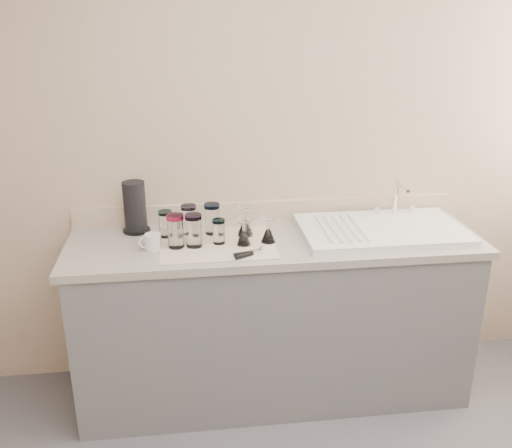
{
  "coord_description": "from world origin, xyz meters",
  "views": [
    {
      "loc": [
        -0.43,
        -1.4,
        1.98
      ],
      "look_at": [
        -0.1,
        1.15,
        1.0
      ],
      "focal_mm": 40.0,
      "sensor_mm": 36.0,
      "label": 1
    }
  ],
  "objects": [
    {
      "name": "goblet_front_left",
      "position": [
        -0.17,
        1.12,
        0.95
      ],
      "size": [
        0.07,
        0.07,
        0.12
      ],
      "color": "white",
      "rests_on": "dish_towel"
    },
    {
      "name": "goblet_back_left",
      "position": [
        -0.14,
        1.24,
        0.96
      ],
      "size": [
        0.08,
        0.08,
        0.15
      ],
      "color": "white",
      "rests_on": "dish_towel"
    },
    {
      "name": "sink_unit",
      "position": [
        0.55,
        1.2,
        0.92
      ],
      "size": [
        0.82,
        0.5,
        0.22
      ],
      "color": "white",
      "rests_on": "counter_unit"
    },
    {
      "name": "can_opener",
      "position": [
        -0.15,
        0.99,
        0.92
      ],
      "size": [
        0.15,
        0.09,
        0.02
      ],
      "color": "silver",
      "rests_on": "dish_towel"
    },
    {
      "name": "tumbler_teal",
      "position": [
        -0.54,
        1.27,
        0.98
      ],
      "size": [
        0.07,
        0.07,
        0.14
      ],
      "color": "white",
      "rests_on": "dish_towel"
    },
    {
      "name": "goblet_front_right",
      "position": [
        -0.04,
        1.14,
        0.95
      ],
      "size": [
        0.07,
        0.07,
        0.13
      ],
      "color": "white",
      "rests_on": "dish_towel"
    },
    {
      "name": "tumbler_cyan",
      "position": [
        -0.42,
        1.3,
        0.98
      ],
      "size": [
        0.08,
        0.08,
        0.15
      ],
      "color": "white",
      "rests_on": "dish_towel"
    },
    {
      "name": "counter_unit",
      "position": [
        0.0,
        1.2,
        0.45
      ],
      "size": [
        2.06,
        0.62,
        0.9
      ],
      "color": "slate",
      "rests_on": "ground"
    },
    {
      "name": "dish_towel",
      "position": [
        -0.29,
        1.15,
        0.9
      ],
      "size": [
        0.55,
        0.42,
        0.01
      ],
      "primitive_type": "cube",
      "color": "white",
      "rests_on": "counter_unit"
    },
    {
      "name": "white_mug",
      "position": [
        -0.6,
        1.13,
        0.94
      ],
      "size": [
        0.11,
        0.08,
        0.08
      ],
      "color": "white",
      "rests_on": "counter_unit"
    },
    {
      "name": "tumbler_lavender",
      "position": [
        -0.28,
        1.15,
        0.97
      ],
      "size": [
        0.06,
        0.06,
        0.12
      ],
      "color": "white",
      "rests_on": "dish_towel"
    },
    {
      "name": "tumbler_blue",
      "position": [
        -0.4,
        1.13,
        0.99
      ],
      "size": [
        0.08,
        0.08,
        0.16
      ],
      "color": "white",
      "rests_on": "dish_towel"
    },
    {
      "name": "tumbler_purple",
      "position": [
        -0.31,
        1.29,
        0.99
      ],
      "size": [
        0.08,
        0.08,
        0.16
      ],
      "color": "white",
      "rests_on": "dish_towel"
    },
    {
      "name": "tumbler_magenta",
      "position": [
        -0.49,
        1.13,
        0.99
      ],
      "size": [
        0.08,
        0.08,
        0.16
      ],
      "color": "white",
      "rests_on": "dish_towel"
    },
    {
      "name": "room_envelope",
      "position": [
        0.0,
        0.0,
        1.56
      ],
      "size": [
        3.54,
        3.5,
        2.52
      ],
      "color": "#55555A",
      "rests_on": "ground"
    },
    {
      "name": "paper_towel_roll",
      "position": [
        -0.69,
        1.39,
        1.03
      ],
      "size": [
        0.14,
        0.14,
        0.26
      ],
      "color": "black",
      "rests_on": "counter_unit"
    }
  ]
}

